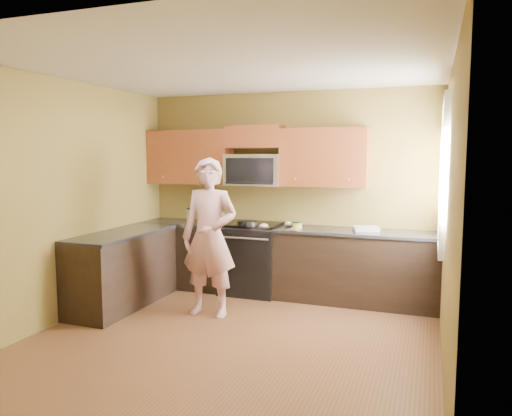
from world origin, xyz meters
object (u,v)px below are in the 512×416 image
at_px(frying_pan, 248,225).
at_px(woman, 209,237).
at_px(travel_mug, 190,220).
at_px(butter_tub, 297,228).
at_px(microwave, 255,185).
at_px(stove, 251,258).

bearing_deg(frying_pan, woman, -104.35).
bearing_deg(woman, travel_mug, 125.31).
distance_m(woman, frying_pan, 0.84).
height_order(woman, butter_tub, woman).
relative_size(butter_tub, travel_mug, 0.72).
bearing_deg(frying_pan, microwave, 91.20).
relative_size(frying_pan, travel_mug, 2.55).
bearing_deg(stove, microwave, 90.00).
bearing_deg(travel_mug, microwave, -1.89).
bearing_deg(woman, stove, 81.44).
height_order(woman, frying_pan, woman).
distance_m(stove, frying_pan, 0.52).
xyz_separation_m(frying_pan, butter_tub, (0.61, 0.17, -0.03)).
distance_m(stove, microwave, 0.98).
bearing_deg(microwave, butter_tub, -13.87).
bearing_deg(travel_mug, frying_pan, -19.51).
bearing_deg(microwave, travel_mug, 178.11).
height_order(microwave, butter_tub, microwave).
relative_size(stove, travel_mug, 5.22).
height_order(frying_pan, travel_mug, travel_mug).
bearing_deg(microwave, frying_pan, -85.62).
distance_m(microwave, travel_mug, 1.14).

